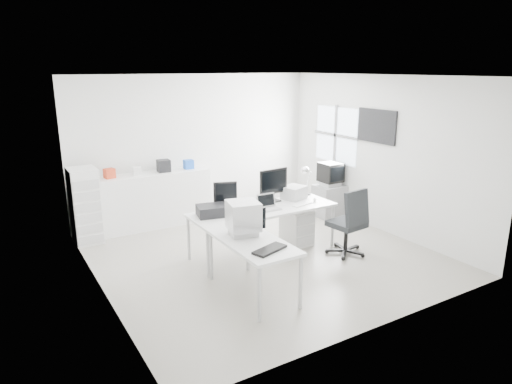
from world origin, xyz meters
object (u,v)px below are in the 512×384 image
side_desk (253,267)px  office_chair (347,221)px  crt_monitor (243,220)px  laser_printer (294,192)px  crt_tv (331,174)px  inkjet_printer (212,211)px  lcd_monitor_small (225,196)px  drawer_pedestal (297,227)px  lcd_monitor_large (273,185)px  sideboard (155,199)px  main_desk (263,231)px  laptop (270,203)px  filing_cabinet (85,206)px  tv_cabinet (329,200)px

side_desk → office_chair: office_chair is taller
crt_monitor → office_chair: (1.97, 0.13, -0.40)m
laser_printer → crt_monitor: size_ratio=0.89×
side_desk → crt_tv: crt_tv is taller
inkjet_printer → lcd_monitor_small: (0.30, 0.15, 0.15)m
laser_printer → crt_monitor: 1.93m
crt_tv → drawer_pedestal: bearing=-148.7°
lcd_monitor_small → lcd_monitor_large: lcd_monitor_large is taller
laser_printer → sideboard: bearing=113.4°
main_desk → sideboard: 2.42m
laser_printer → laptop: bearing=-174.6°
main_desk → crt_tv: (2.16, 0.94, 0.48)m
main_desk → laser_printer: size_ratio=6.40×
lcd_monitor_small → laptop: bearing=-10.6°
drawer_pedestal → sideboard: 2.76m
sideboard → main_desk: bearing=-64.3°
lcd_monitor_large → laptop: 0.49m
inkjet_printer → lcd_monitor_small: 0.37m
office_chair → sideboard: size_ratio=0.55×
crt_tv → sideboard: crt_tv is taller
laptop → office_chair: size_ratio=0.29×
main_desk → drawer_pedestal: 0.71m
lcd_monitor_large → sideboard: 2.43m
crt_monitor → filing_cabinet: 3.22m
sideboard → crt_tv: bearing=-21.1°
inkjet_printer → lcd_monitor_large: 1.23m
lcd_monitor_large → laser_printer: (0.40, -0.03, -0.18)m
inkjet_printer → sideboard: sideboard is taller
laptop → sideboard: size_ratio=0.16×
crt_monitor → tv_cabinet: size_ratio=0.66×
lcd_monitor_small → sideboard: lcd_monitor_small is taller
office_chair → crt_tv: office_chair is taller
side_desk → inkjet_printer: inkjet_printer is taller
main_desk → lcd_monitor_large: size_ratio=4.23×
crt_tv → sideboard: (-3.21, 1.24, -0.35)m
lcd_monitor_small → crt_tv: bearing=33.8°
sideboard → lcd_monitor_small: bearing=-75.5°
side_desk → lcd_monitor_small: lcd_monitor_small is taller
drawer_pedestal → tv_cabinet: (1.46, 0.89, 0.02)m
main_desk → lcd_monitor_small: (-0.55, 0.25, 0.61)m
lcd_monitor_large → laser_printer: size_ratio=1.51×
crt_monitor → sideboard: bearing=105.6°
office_chair → drawer_pedestal: bearing=111.7°
lcd_monitor_small → filing_cabinet: (-1.79, 1.73, -0.33)m
side_desk → laptop: laptop is taller
main_desk → tv_cabinet: (2.16, 0.94, -0.06)m
lcd_monitor_small → lcd_monitor_large: 0.90m
laptop → tv_cabinet: laptop is taller
laptop → filing_cabinet: bearing=140.3°
drawer_pedestal → filing_cabinet: size_ratio=0.46×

